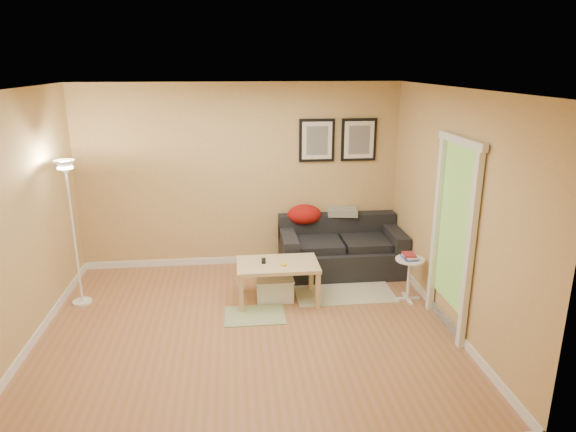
# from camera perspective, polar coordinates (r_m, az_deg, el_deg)

# --- Properties ---
(floor) EXTENTS (4.50, 4.50, 0.00)m
(floor) POSITION_cam_1_polar(r_m,az_deg,el_deg) (5.79, -4.60, -12.64)
(floor) COLOR #AA6849
(floor) RESTS_ON ground
(ceiling) EXTENTS (4.50, 4.50, 0.00)m
(ceiling) POSITION_cam_1_polar(r_m,az_deg,el_deg) (5.05, -5.31, 14.00)
(ceiling) COLOR white
(ceiling) RESTS_ON wall_back
(wall_back) EXTENTS (4.50, 0.00, 4.50)m
(wall_back) POSITION_cam_1_polar(r_m,az_deg,el_deg) (7.21, -5.37, 4.40)
(wall_back) COLOR tan
(wall_back) RESTS_ON ground
(wall_front) EXTENTS (4.50, 0.00, 4.50)m
(wall_front) POSITION_cam_1_polar(r_m,az_deg,el_deg) (3.41, -3.99, -10.12)
(wall_front) COLOR tan
(wall_front) RESTS_ON ground
(wall_left) EXTENTS (0.00, 4.00, 4.00)m
(wall_left) POSITION_cam_1_polar(r_m,az_deg,el_deg) (5.69, -28.19, -0.95)
(wall_left) COLOR tan
(wall_left) RESTS_ON ground
(wall_right) EXTENTS (0.00, 4.00, 4.00)m
(wall_right) POSITION_cam_1_polar(r_m,az_deg,el_deg) (5.77, 17.99, 0.48)
(wall_right) COLOR tan
(wall_right) RESTS_ON ground
(baseboard_back) EXTENTS (4.50, 0.02, 0.10)m
(baseboard_back) POSITION_cam_1_polar(r_m,az_deg,el_deg) (7.57, -5.11, -4.90)
(baseboard_back) COLOR white
(baseboard_back) RESTS_ON ground
(baseboard_left) EXTENTS (0.02, 4.00, 0.10)m
(baseboard_left) POSITION_cam_1_polar(r_m,az_deg,el_deg) (6.15, -26.47, -12.12)
(baseboard_left) COLOR white
(baseboard_left) RESTS_ON ground
(baseboard_right) EXTENTS (0.02, 4.00, 0.10)m
(baseboard_right) POSITION_cam_1_polar(r_m,az_deg,el_deg) (6.22, 16.86, -10.64)
(baseboard_right) COLOR white
(baseboard_right) RESTS_ON ground
(sofa) EXTENTS (1.70, 0.90, 0.75)m
(sofa) POSITION_cam_1_polar(r_m,az_deg,el_deg) (7.18, 6.01, -3.39)
(sofa) COLOR black
(sofa) RESTS_ON ground
(red_throw) EXTENTS (0.48, 0.36, 0.28)m
(red_throw) POSITION_cam_1_polar(r_m,az_deg,el_deg) (7.23, 1.84, 0.17)
(red_throw) COLOR #A4160F
(red_throw) RESTS_ON sofa
(plaid_throw) EXTENTS (0.45, 0.32, 0.10)m
(plaid_throw) POSITION_cam_1_polar(r_m,az_deg,el_deg) (7.37, 6.12, 0.47)
(plaid_throw) COLOR tan
(plaid_throw) RESTS_ON sofa
(framed_print_left) EXTENTS (0.50, 0.04, 0.60)m
(framed_print_left) POSITION_cam_1_polar(r_m,az_deg,el_deg) (7.19, 3.25, 8.47)
(framed_print_left) COLOR black
(framed_print_left) RESTS_ON wall_back
(framed_print_right) EXTENTS (0.50, 0.04, 0.60)m
(framed_print_right) POSITION_cam_1_polar(r_m,az_deg,el_deg) (7.31, 7.94, 8.47)
(framed_print_right) COLOR black
(framed_print_right) RESTS_ON wall_back
(area_rug) EXTENTS (1.25, 0.85, 0.01)m
(area_rug) POSITION_cam_1_polar(r_m,az_deg,el_deg) (6.72, 6.17, -8.26)
(area_rug) COLOR #BBB794
(area_rug) RESTS_ON ground
(green_runner) EXTENTS (0.70, 0.50, 0.01)m
(green_runner) POSITION_cam_1_polar(r_m,az_deg,el_deg) (6.07, -3.76, -11.05)
(green_runner) COLOR #668C4C
(green_runner) RESTS_ON ground
(coffee_table) EXTENTS (1.11, 0.83, 0.50)m
(coffee_table) POSITION_cam_1_polar(r_m,az_deg,el_deg) (6.33, -1.15, -7.37)
(coffee_table) COLOR #D5B781
(coffee_table) RESTS_ON ground
(remote_control) EXTENTS (0.06, 0.16, 0.02)m
(remote_control) POSITION_cam_1_polar(r_m,az_deg,el_deg) (6.28, -2.75, -5.04)
(remote_control) COLOR black
(remote_control) RESTS_ON coffee_table
(tape_roll) EXTENTS (0.07, 0.07, 0.03)m
(tape_roll) POSITION_cam_1_polar(r_m,az_deg,el_deg) (6.14, -0.50, -5.48)
(tape_roll) COLOR yellow
(tape_roll) RESTS_ON coffee_table
(storage_bin) EXTENTS (0.47, 0.34, 0.29)m
(storage_bin) POSITION_cam_1_polar(r_m,az_deg,el_deg) (6.41, -1.50, -8.11)
(storage_bin) COLOR white
(storage_bin) RESTS_ON ground
(side_table) EXTENTS (0.36, 0.36, 0.54)m
(side_table) POSITION_cam_1_polar(r_m,az_deg,el_deg) (6.51, 13.37, -6.93)
(side_table) COLOR white
(side_table) RESTS_ON ground
(book_stack) EXTENTS (0.19, 0.24, 0.07)m
(book_stack) POSITION_cam_1_polar(r_m,az_deg,el_deg) (6.40, 13.48, -4.39)
(book_stack) COLOR #3543A1
(book_stack) RESTS_ON side_table
(floor_lamp) EXTENTS (0.23, 0.23, 1.79)m
(floor_lamp) POSITION_cam_1_polar(r_m,az_deg,el_deg) (6.54, -22.85, -2.29)
(floor_lamp) COLOR white
(floor_lamp) RESTS_ON ground
(doorway) EXTENTS (0.12, 1.01, 2.13)m
(doorway) POSITION_cam_1_polar(r_m,az_deg,el_deg) (5.70, 17.88, -2.61)
(doorway) COLOR white
(doorway) RESTS_ON ground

